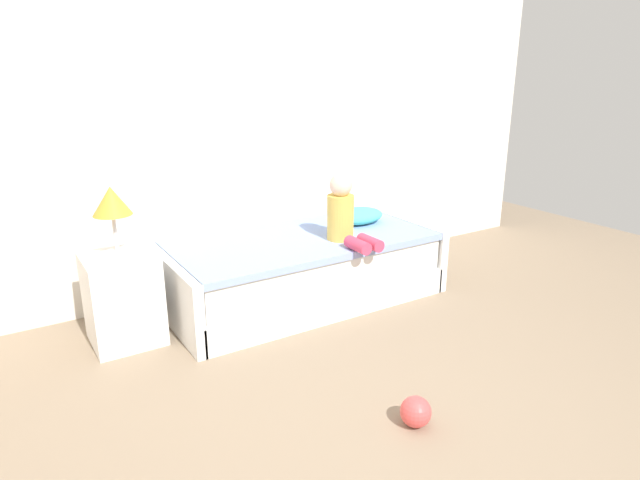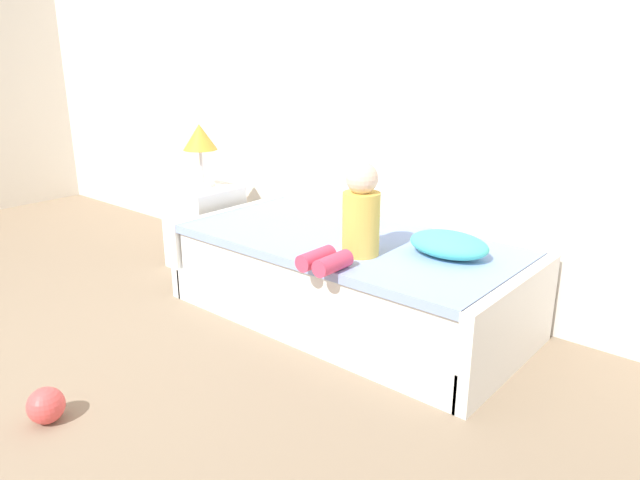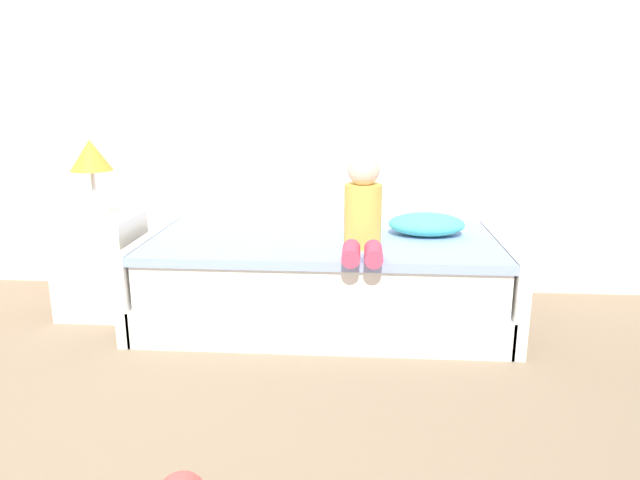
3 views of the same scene
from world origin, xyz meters
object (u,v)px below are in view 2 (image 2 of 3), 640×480
at_px(child_figure, 355,219).
at_px(pillow, 449,244).
at_px(bed, 347,279).
at_px(toy_ball, 46,405).
at_px(nightstand, 205,227).
at_px(table_lamp, 200,140).

distance_m(child_figure, pillow, 0.52).
relative_size(bed, pillow, 4.80).
bearing_deg(toy_ball, pillow, 62.49).
bearing_deg(pillow, nightstand, -177.86).
bearing_deg(toy_ball, table_lamp, 120.57).
relative_size(bed, table_lamp, 4.69).
distance_m(nightstand, child_figure, 1.65).
bearing_deg(child_figure, bed, 134.59).
height_order(child_figure, toy_ball, child_figure).
height_order(bed, nightstand, nightstand).
bearing_deg(table_lamp, bed, -1.16).
distance_m(pillow, toy_ball, 2.08).
bearing_deg(table_lamp, toy_ball, -59.43).
distance_m(bed, table_lamp, 1.52).
xyz_separation_m(bed, nightstand, (-1.35, 0.03, 0.05)).
relative_size(pillow, toy_ball, 2.74).
bearing_deg(toy_ball, bed, 78.82).
height_order(bed, child_figure, child_figure).
distance_m(bed, pillow, 0.69).
height_order(table_lamp, child_figure, table_lamp).
height_order(nightstand, toy_ball, nightstand).
height_order(child_figure, pillow, child_figure).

